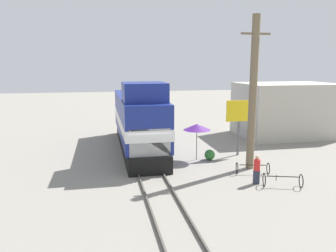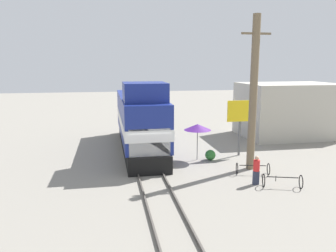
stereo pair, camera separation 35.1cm
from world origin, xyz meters
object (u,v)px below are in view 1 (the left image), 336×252
person_bystander (257,169)px  bicycle (282,180)px  vendor_umbrella (197,127)px  billboard_sign (239,115)px  utility_pole (253,93)px  locomotive (139,121)px  bicycle_spare (253,168)px

person_bystander → bicycle: bearing=-32.4°
vendor_umbrella → billboard_sign: billboard_sign is taller
utility_pole → person_bystander: bearing=-108.0°
vendor_umbrella → person_bystander: bearing=-69.9°
locomotive → vendor_umbrella: bearing=-42.6°
utility_pole → bicycle_spare: utility_pole is taller
locomotive → bicycle: locomotive is taller
billboard_sign → person_bystander: size_ratio=2.48×
billboard_sign → bicycle: 6.82m
vendor_umbrella → bicycle_spare: 4.65m
bicycle_spare → utility_pole: bearing=177.6°
locomotive → person_bystander: locomotive is taller
bicycle → utility_pole: bearing=-157.9°
locomotive → person_bystander: size_ratio=8.06×
locomotive → utility_pole: (6.23, -5.69, 2.45)m
utility_pole → vendor_umbrella: utility_pole is taller
vendor_umbrella → person_bystander: vendor_umbrella is taller
person_bystander → bicycle: (1.13, -0.71, -0.47)m
billboard_sign → person_bystander: (-1.35, -5.61, -2.06)m
locomotive → person_bystander: bearing=-57.1°
person_bystander → bicycle: size_ratio=0.76×
billboard_sign → locomotive: bearing=158.2°
locomotive → billboard_sign: 7.28m
locomotive → vendor_umbrella: (3.52, -3.24, 0.05)m
person_bystander → utility_pole: bearing=72.0°
utility_pole → bicycle: (0.28, -3.33, -4.27)m
bicycle → billboard_sign: bearing=-164.7°
utility_pole → bicycle: bearing=-85.3°
locomotive → bicycle_spare: locomotive is taller
billboard_sign → bicycle_spare: 4.87m
bicycle → vendor_umbrella: bearing=-135.3°
locomotive → billboard_sign: size_ratio=3.25×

